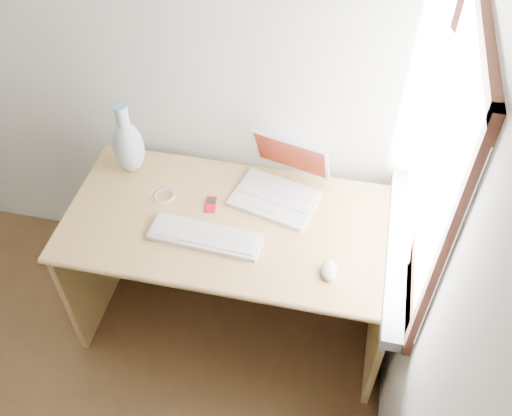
% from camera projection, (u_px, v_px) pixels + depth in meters
% --- Properties ---
extents(back_wall, '(3.50, 0.04, 2.60)m').
position_uv_depth(back_wall, '(42.00, 38.00, 2.55)').
color(back_wall, white).
rests_on(back_wall, floor).
extents(window, '(0.11, 0.99, 1.10)m').
position_uv_depth(window, '(432.00, 162.00, 2.02)').
color(window, white).
rests_on(window, right_wall).
extents(desk, '(1.47, 0.73, 0.78)m').
position_uv_depth(desk, '(237.00, 238.00, 2.73)').
color(desk, tan).
rests_on(desk, floor).
extents(laptop, '(0.42, 0.39, 0.25)m').
position_uv_depth(laptop, '(277.00, 183.00, 2.58)').
color(laptop, white).
rests_on(laptop, desk).
extents(external_keyboard, '(0.49, 0.17, 0.02)m').
position_uv_depth(external_keyboard, '(205.00, 236.00, 2.43)').
color(external_keyboard, white).
rests_on(external_keyboard, desk).
extents(mouse, '(0.08, 0.11, 0.04)m').
position_uv_depth(mouse, '(329.00, 271.00, 2.30)').
color(mouse, white).
rests_on(mouse, desk).
extents(ipod, '(0.06, 0.11, 0.01)m').
position_uv_depth(ipod, '(211.00, 205.00, 2.57)').
color(ipod, '#A40B1D').
rests_on(ipod, desk).
extents(cable_coil, '(0.14, 0.14, 0.01)m').
position_uv_depth(cable_coil, '(163.00, 195.00, 2.61)').
color(cable_coil, white).
rests_on(cable_coil, desk).
extents(remote, '(0.05, 0.08, 0.01)m').
position_uv_depth(remote, '(159.00, 234.00, 2.45)').
color(remote, white).
rests_on(remote, desk).
extents(vase, '(0.15, 0.15, 0.37)m').
position_uv_depth(vase, '(128.00, 145.00, 2.62)').
color(vase, '#B2BECE').
rests_on(vase, desk).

